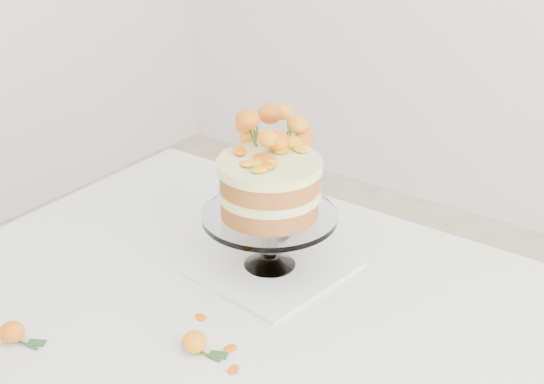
{
  "coord_description": "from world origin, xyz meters",
  "views": [
    {
      "loc": [
        0.65,
        -0.95,
        1.57
      ],
      "look_at": [
        -0.15,
        0.16,
        0.9
      ],
      "focal_mm": 50.0,
      "sensor_mm": 36.0,
      "label": 1
    }
  ],
  "objects": [
    {
      "name": "table",
      "position": [
        0.0,
        0.0,
        0.67
      ],
      "size": [
        1.43,
        0.93,
        0.76
      ],
      "color": "tan",
      "rests_on": "ground"
    },
    {
      "name": "napkin",
      "position": [
        -0.12,
        0.11,
        0.76
      ],
      "size": [
        0.31,
        0.31,
        0.01
      ],
      "primitive_type": "cube",
      "rotation": [
        0.0,
        0.0,
        -0.12
      ],
      "color": "white",
      "rests_on": "table"
    },
    {
      "name": "cake_stand",
      "position": [
        -0.12,
        0.11,
        0.93
      ],
      "size": [
        0.27,
        0.27,
        0.24
      ],
      "rotation": [
        0.0,
        0.0,
        -0.38
      ],
      "color": "silver",
      "rests_on": "napkin"
    },
    {
      "name": "rose_vase",
      "position": [
        -0.17,
        0.21,
        0.96
      ],
      "size": [
        0.27,
        0.27,
        0.35
      ],
      "rotation": [
        0.0,
        0.0,
        -0.23
      ],
      "color": "silver",
      "rests_on": "table"
    },
    {
      "name": "loose_rose_near",
      "position": [
        -0.07,
        -0.18,
        0.77
      ],
      "size": [
        0.08,
        0.04,
        0.04
      ],
      "rotation": [
        0.0,
        0.0,
        0.0
      ],
      "color": "orange",
      "rests_on": "table"
    },
    {
      "name": "loose_rose_far",
      "position": [
        -0.34,
        -0.34,
        0.77
      ],
      "size": [
        0.08,
        0.04,
        0.04
      ],
      "rotation": [
        0.0,
        0.0,
        0.12
      ],
      "color": "#D0620A",
      "rests_on": "table"
    },
    {
      "name": "stray_petal_a",
      "position": [
        -0.12,
        -0.1,
        0.76
      ],
      "size": [
        0.03,
        0.02,
        0.0
      ],
      "primitive_type": "ellipsoid",
      "color": "#EFA20F",
      "rests_on": "table"
    },
    {
      "name": "stray_petal_b",
      "position": [
        -0.02,
        -0.14,
        0.76
      ],
      "size": [
        0.03,
        0.02,
        0.0
      ],
      "primitive_type": "ellipsoid",
      "color": "#EFA20F",
      "rests_on": "table"
    },
    {
      "name": "stray_petal_c",
      "position": [
        0.02,
        -0.18,
        0.76
      ],
      "size": [
        0.03,
        0.02,
        0.0
      ],
      "primitive_type": "ellipsoid",
      "color": "#EFA20F",
      "rests_on": "table"
    }
  ]
}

